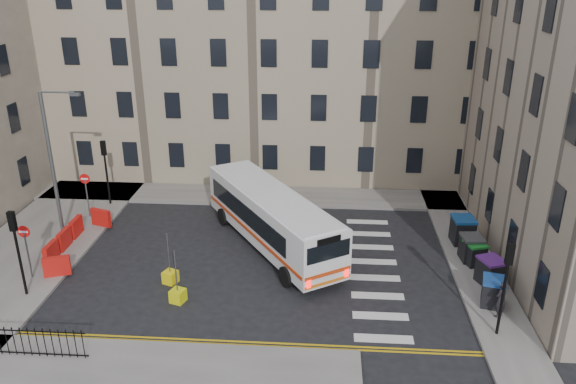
# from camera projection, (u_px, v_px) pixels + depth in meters

# --- Properties ---
(ground) EXTENTS (120.00, 120.00, 0.00)m
(ground) POSITION_uv_depth(u_px,v_px,m) (294.00, 263.00, 28.55)
(ground) COLOR black
(ground) RESTS_ON ground
(pavement_north) EXTENTS (36.00, 3.20, 0.15)m
(pavement_north) POSITION_uv_depth(u_px,v_px,m) (211.00, 194.00, 36.87)
(pavement_north) COLOR slate
(pavement_north) RESTS_ON ground
(pavement_east) EXTENTS (2.40, 26.00, 0.15)m
(pavement_east) POSITION_uv_depth(u_px,v_px,m) (458.00, 232.00, 31.63)
(pavement_east) COLOR slate
(pavement_east) RESTS_ON ground
(pavement_west) EXTENTS (6.00, 22.00, 0.15)m
(pavement_west) POSITION_uv_depth(u_px,v_px,m) (38.00, 243.00, 30.37)
(pavement_west) COLOR slate
(pavement_west) RESTS_ON ground
(terrace_north) EXTENTS (38.30, 10.80, 17.20)m
(terrace_north) POSITION_uv_depth(u_px,v_px,m) (210.00, 47.00, 40.11)
(terrace_north) COLOR gray
(terrace_north) RESTS_ON ground
(traffic_light_east) EXTENTS (0.28, 0.22, 4.10)m
(traffic_light_east) POSITION_uv_depth(u_px,v_px,m) (506.00, 275.00, 21.82)
(traffic_light_east) COLOR black
(traffic_light_east) RESTS_ON pavement_east
(traffic_light_nw) EXTENTS (0.28, 0.22, 4.10)m
(traffic_light_nw) POSITION_uv_depth(u_px,v_px,m) (105.00, 163.00, 34.28)
(traffic_light_nw) COLOR black
(traffic_light_nw) RESTS_ON pavement_west
(traffic_light_sw) EXTENTS (0.28, 0.22, 4.10)m
(traffic_light_sw) POSITION_uv_depth(u_px,v_px,m) (16.00, 240.00, 24.57)
(traffic_light_sw) COLOR black
(traffic_light_sw) RESTS_ON pavement_west
(streetlamp) EXTENTS (0.50, 0.22, 8.14)m
(streetlamp) POSITION_uv_depth(u_px,v_px,m) (52.00, 164.00, 29.63)
(streetlamp) COLOR #595B5E
(streetlamp) RESTS_ON pavement_west
(no_entry_north) EXTENTS (0.60, 0.08, 3.00)m
(no_entry_north) POSITION_uv_depth(u_px,v_px,m) (86.00, 186.00, 32.76)
(no_entry_north) COLOR #595B5E
(no_entry_north) RESTS_ON pavement_west
(no_entry_south) EXTENTS (0.60, 0.08, 3.00)m
(no_entry_south) POSITION_uv_depth(u_px,v_px,m) (25.00, 241.00, 26.29)
(no_entry_south) COLOR #595B5E
(no_entry_south) RESTS_ON pavement_west
(roadworks_barriers) EXTENTS (1.66, 6.26, 1.00)m
(roadworks_barriers) POSITION_uv_depth(u_px,v_px,m) (71.00, 239.00, 29.55)
(roadworks_barriers) COLOR red
(roadworks_barriers) RESTS_ON pavement_west
(bus) EXTENTS (8.15, 10.74, 3.04)m
(bus) POSITION_uv_depth(u_px,v_px,m) (271.00, 216.00, 29.60)
(bus) COLOR silver
(bus) RESTS_ON ground
(wheelie_bin_a) EXTENTS (1.25, 1.35, 1.26)m
(wheelie_bin_a) POSITION_uv_depth(u_px,v_px,m) (493.00, 292.00, 24.58)
(wheelie_bin_a) COLOR black
(wheelie_bin_a) RESTS_ON pavement_east
(wheelie_bin_b) EXTENTS (1.38, 1.47, 1.29)m
(wheelie_bin_b) POSITION_uv_depth(u_px,v_px,m) (491.00, 271.00, 26.19)
(wheelie_bin_b) COLOR black
(wheelie_bin_b) RESTS_ON pavement_east
(wheelie_bin_c) EXTENTS (1.17, 1.26, 1.15)m
(wheelie_bin_c) POSITION_uv_depth(u_px,v_px,m) (474.00, 253.00, 27.98)
(wheelie_bin_c) COLOR black
(wheelie_bin_c) RESTS_ON pavement_east
(wheelie_bin_d) EXTENTS (1.12, 1.26, 1.30)m
(wheelie_bin_d) POSITION_uv_depth(u_px,v_px,m) (471.00, 248.00, 28.34)
(wheelie_bin_d) COLOR black
(wheelie_bin_d) RESTS_ON pavement_east
(wheelie_bin_e) EXTENTS (1.22, 1.38, 1.44)m
(wheelie_bin_e) POSITION_uv_depth(u_px,v_px,m) (463.00, 230.00, 30.09)
(wheelie_bin_e) COLOR black
(wheelie_bin_e) RESTS_ON pavement_east
(pedestrian) EXTENTS (0.71, 0.70, 1.65)m
(pedestrian) POSITION_uv_depth(u_px,v_px,m) (501.00, 299.00, 23.66)
(pedestrian) COLOR black
(pedestrian) RESTS_ON pavement_east
(bollard_yellow) EXTENTS (0.78, 0.78, 0.60)m
(bollard_yellow) POSITION_uv_depth(u_px,v_px,m) (170.00, 277.00, 26.67)
(bollard_yellow) COLOR yellow
(bollard_yellow) RESTS_ON ground
(bollard_chevron) EXTENTS (0.76, 0.76, 0.60)m
(bollard_chevron) POSITION_uv_depth(u_px,v_px,m) (178.00, 296.00, 25.16)
(bollard_chevron) COLOR #D6D30C
(bollard_chevron) RESTS_ON ground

